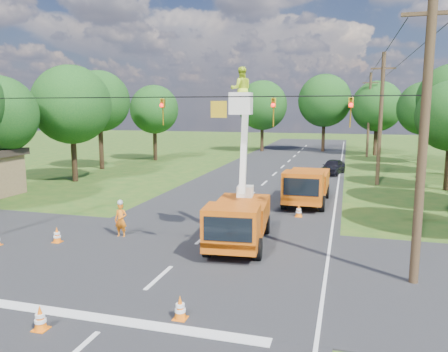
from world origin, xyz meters
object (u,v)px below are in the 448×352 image
(distant_car, at_px, (333,167))
(tree_left_d, at_px, (71,105))
(traffic_cone_2, at_px, (265,221))
(tree_far_c, at_px, (377,106))
(pole_right_far, at_px, (369,114))
(tree_left_e, at_px, (99,101))
(second_truck, at_px, (306,185))
(traffic_cone_1, at_px, (180,308))
(tree_far_a, at_px, (262,105))
(tree_left_f, at_px, (154,110))
(tree_right_e, at_px, (424,108))
(pole_right_near, at_px, (424,133))
(traffic_cone_7, at_px, (303,189))
(traffic_cone_0, at_px, (40,318))
(ground_worker, at_px, (121,220))
(bucket_truck, at_px, (239,208))
(traffic_cone_4, at_px, (57,235))
(tree_far_b, at_px, (325,101))
(traffic_cone_3, at_px, (299,211))
(pole_right_mid, at_px, (381,118))

(distant_car, bearing_deg, tree_left_d, -142.42)
(traffic_cone_2, relative_size, tree_far_c, 0.08)
(pole_right_far, bearing_deg, distant_car, -102.76)
(tree_left_e, bearing_deg, second_truck, -27.26)
(traffic_cone_1, relative_size, tree_far_a, 0.07)
(traffic_cone_1, height_order, pole_right_far, pole_right_far)
(tree_left_f, bearing_deg, tree_far_a, 52.99)
(tree_left_e, relative_size, tree_right_e, 1.09)
(traffic_cone_1, xyz_separation_m, pole_right_near, (6.68, 4.60, 4.75))
(traffic_cone_7, bearing_deg, traffic_cone_0, -103.40)
(ground_worker, xyz_separation_m, tree_far_c, (13.23, 39.89, 5.26))
(traffic_cone_1, bearing_deg, traffic_cone_0, -154.84)
(tree_left_f, relative_size, tree_right_e, 0.97)
(pole_right_far, distance_m, tree_left_e, 31.08)
(second_truck, height_order, traffic_cone_7, second_truck)
(tree_right_e, bearing_deg, bucket_truck, -110.21)
(distant_car, relative_size, traffic_cone_7, 5.57)
(distant_car, xyz_separation_m, tree_left_d, (-20.00, -9.55, 5.45))
(traffic_cone_0, height_order, tree_far_c, tree_far_c)
(tree_left_f, distance_m, tree_far_a, 16.29)
(traffic_cone_1, bearing_deg, traffic_cone_4, 146.74)
(traffic_cone_4, distance_m, tree_far_c, 44.63)
(pole_right_near, distance_m, tree_far_b, 45.37)
(traffic_cone_3, distance_m, tree_far_b, 37.51)
(traffic_cone_3, height_order, pole_right_far, pole_right_far)
(traffic_cone_7, distance_m, pole_right_near, 16.02)
(traffic_cone_4, bearing_deg, pole_right_near, -2.13)
(traffic_cone_3, relative_size, tree_left_f, 0.08)
(tree_far_c, bearing_deg, traffic_cone_3, -99.62)
(bucket_truck, xyz_separation_m, tree_left_d, (-16.79, 12.63, 4.47))
(traffic_cone_7, relative_size, tree_far_b, 0.07)
(second_truck, height_order, tree_left_e, tree_left_e)
(traffic_cone_1, height_order, pole_right_mid, pole_right_mid)
(tree_far_b, xyz_separation_m, tree_far_c, (6.50, -3.00, -0.75))
(second_truck, bearing_deg, tree_far_b, 92.34)
(tree_far_a, relative_size, tree_far_b, 0.92)
(ground_worker, height_order, tree_far_c, tree_far_c)
(traffic_cone_2, xyz_separation_m, tree_far_a, (-7.40, 37.62, 5.83))
(traffic_cone_0, distance_m, tree_left_d, 25.74)
(pole_right_near, bearing_deg, tree_left_e, 138.99)
(second_truck, relative_size, traffic_cone_4, 8.73)
(tree_far_a, distance_m, tree_far_b, 8.27)
(distant_car, height_order, tree_far_b, tree_far_b)
(tree_left_f, bearing_deg, tree_far_b, 40.12)
(tree_far_a, relative_size, tree_far_c, 1.04)
(traffic_cone_7, bearing_deg, traffic_cone_3, -86.42)
(pole_right_mid, bearing_deg, tree_left_f, 156.77)
(pole_right_far, distance_m, tree_left_d, 34.33)
(second_truck, xyz_separation_m, traffic_cone_4, (-9.85, -10.83, -0.84))
(traffic_cone_2, distance_m, tree_left_d, 20.70)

